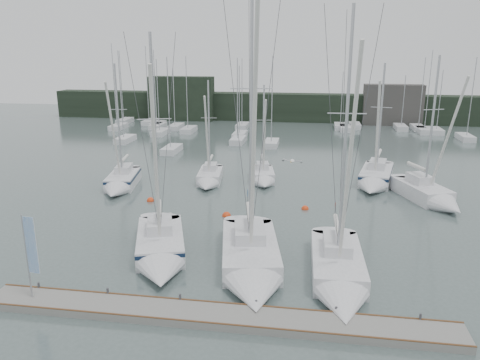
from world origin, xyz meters
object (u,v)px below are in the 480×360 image
(sailboat_mid_d, at_px, (375,179))
(sailboat_mid_e, at_px, (432,197))
(sailboat_near_left, at_px, (160,252))
(sailboat_mid_a, at_px, (120,183))
(sailboat_near_right, at_px, (340,279))
(sailboat_mid_c, at_px, (263,178))
(buoy_b, at_px, (305,209))
(sailboat_mid_b, at_px, (209,179))
(dock_banner, at_px, (30,250))
(buoy_c, at_px, (151,201))
(sailboat_near_center, at_px, (252,268))
(buoy_a, at_px, (227,216))

(sailboat_mid_d, height_order, sailboat_mid_e, sailboat_mid_e)
(sailboat_near_left, height_order, sailboat_mid_a, sailboat_near_left)
(sailboat_near_right, height_order, sailboat_mid_c, sailboat_near_right)
(sailboat_near_left, relative_size, buoy_b, 24.26)
(sailboat_mid_a, bearing_deg, sailboat_mid_b, 9.83)
(sailboat_mid_d, distance_m, buoy_b, 10.38)
(sailboat_mid_a, distance_m, sailboat_mid_c, 13.96)
(sailboat_mid_e, relative_size, dock_banner, 2.89)
(sailboat_mid_b, bearing_deg, buoy_b, -38.23)
(buoy_c, bearing_deg, sailboat_near_center, -49.93)
(sailboat_near_right, relative_size, sailboat_mid_b, 1.51)
(sailboat_mid_a, distance_m, sailboat_mid_b, 8.53)
(sailboat_mid_d, xyz_separation_m, sailboat_mid_e, (4.28, -4.89, -0.02))
(sailboat_mid_d, bearing_deg, buoy_c, -146.29)
(sailboat_mid_d, xyz_separation_m, buoy_c, (-20.13, -7.97, -0.64))
(sailboat_mid_c, bearing_deg, sailboat_mid_e, -24.79)
(sailboat_near_right, relative_size, buoy_b, 26.39)
(buoy_b, height_order, dock_banner, dock_banner)
(sailboat_mid_a, bearing_deg, buoy_b, -20.03)
(buoy_b, bearing_deg, dock_banner, -127.99)
(sailboat_mid_b, height_order, buoy_a, sailboat_mid_b)
(sailboat_mid_b, xyz_separation_m, buoy_b, (9.61, -5.97, -0.51))
(sailboat_mid_d, distance_m, dock_banner, 32.66)
(sailboat_near_left, distance_m, buoy_a, 9.19)
(sailboat_near_left, distance_m, sailboat_mid_e, 24.51)
(buoy_b, relative_size, dock_banner, 0.13)
(sailboat_mid_b, xyz_separation_m, dock_banner, (-4.05, -23.47, 2.62))
(dock_banner, bearing_deg, buoy_c, 95.39)
(sailboat_mid_c, relative_size, sailboat_mid_d, 0.82)
(sailboat_mid_a, bearing_deg, sailboat_near_right, -49.61)
(sailboat_near_left, height_order, buoy_a, sailboat_near_left)
(buoy_c, bearing_deg, sailboat_mid_e, 7.19)
(buoy_b, bearing_deg, sailboat_mid_d, 50.78)
(sailboat_near_left, bearing_deg, sailboat_mid_b, 74.29)
(sailboat_mid_c, relative_size, buoy_c, 15.64)
(sailboat_mid_a, distance_m, dock_banner, 21.08)
(buoy_c, bearing_deg, sailboat_mid_d, 21.59)
(sailboat_mid_d, bearing_deg, sailboat_mid_a, -156.25)
(sailboat_near_left, distance_m, buoy_c, 12.53)
(sailboat_near_center, relative_size, sailboat_mid_c, 1.79)
(buoy_a, bearing_deg, sailboat_near_left, -106.50)
(sailboat_mid_a, xyz_separation_m, sailboat_mid_b, (8.01, 2.92, -0.10))
(sailboat_mid_e, bearing_deg, buoy_b, 175.42)
(sailboat_near_right, distance_m, sailboat_mid_a, 25.67)
(buoy_b, bearing_deg, buoy_a, -156.34)
(sailboat_near_center, height_order, sailboat_mid_e, sailboat_near_center)
(sailboat_mid_d, bearing_deg, sailboat_mid_b, -160.64)
(sailboat_mid_b, distance_m, buoy_a, 9.35)
(buoy_b, distance_m, buoy_c, 13.58)
(sailboat_mid_b, bearing_deg, sailboat_mid_c, 7.87)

